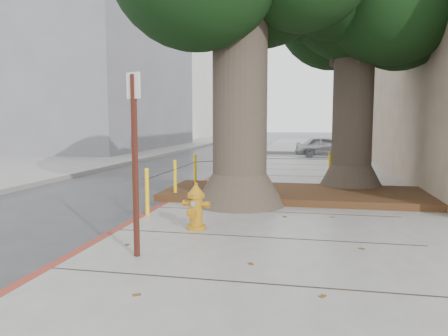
# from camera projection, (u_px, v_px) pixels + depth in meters

# --- Properties ---
(ground) EXTENTS (140.00, 140.00, 0.00)m
(ground) POSITION_uv_depth(u_px,v_px,m) (230.00, 245.00, 7.12)
(ground) COLOR #28282B
(ground) RESTS_ON ground
(sidewalk_far) EXTENTS (16.00, 20.00, 0.15)m
(sidewalk_far) POSITION_uv_depth(u_px,v_px,m) (372.00, 145.00, 35.16)
(sidewalk_far) COLOR slate
(sidewalk_far) RESTS_ON ground
(curb_red) EXTENTS (0.14, 26.00, 0.16)m
(curb_red) POSITION_uv_depth(u_px,v_px,m) (165.00, 206.00, 9.95)
(curb_red) COLOR maroon
(curb_red) RESTS_ON ground
(planter_bed) EXTENTS (6.40, 2.60, 0.16)m
(planter_bed) POSITION_uv_depth(u_px,v_px,m) (296.00, 194.00, 10.72)
(planter_bed) COLOR black
(planter_bed) RESTS_ON sidewalk_main
(building_far_grey) EXTENTS (12.00, 16.00, 12.00)m
(building_far_grey) POSITION_uv_depth(u_px,v_px,m) (80.00, 64.00, 30.88)
(building_far_grey) COLOR slate
(building_far_grey) RESTS_ON ground
(building_far_white) EXTENTS (12.00, 18.00, 15.00)m
(building_far_white) POSITION_uv_depth(u_px,v_px,m) (162.00, 76.00, 53.52)
(building_far_white) COLOR silver
(building_far_white) RESTS_ON ground
(tree_far) EXTENTS (4.50, 3.80, 7.17)m
(tree_far) POSITION_uv_depth(u_px,v_px,m) (369.00, 4.00, 11.25)
(tree_far) COLOR #4C3F33
(tree_far) RESTS_ON sidewalk_main
(bollard_ring) EXTENTS (3.79, 5.39, 0.95)m
(bollard_ring) POSITION_uv_depth(u_px,v_px,m) (229.00, 172.00, 11.49)
(bollard_ring) COLOR yellow
(bollard_ring) RESTS_ON sidewalk_main
(fire_hydrant) EXTENTS (0.43, 0.40, 0.81)m
(fire_hydrant) POSITION_uv_depth(u_px,v_px,m) (196.00, 207.00, 7.50)
(fire_hydrant) COLOR #B67712
(fire_hydrant) RESTS_ON sidewalk_main
(signpost) EXTENTS (0.23, 0.12, 2.50)m
(signpost) POSITION_uv_depth(u_px,v_px,m) (135.00, 154.00, 5.88)
(signpost) COLOR #471911
(signpost) RESTS_ON sidewalk_main
(car_silver) EXTENTS (3.48, 1.56, 1.16)m
(car_silver) POSITION_uv_depth(u_px,v_px,m) (326.00, 147.00, 24.20)
(car_silver) COLOR #B4B4BA
(car_silver) RESTS_ON ground
(car_dark) EXTENTS (1.95, 3.89, 1.08)m
(car_dark) POSITION_uv_depth(u_px,v_px,m) (98.00, 144.00, 27.41)
(car_dark) COLOR black
(car_dark) RESTS_ON ground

